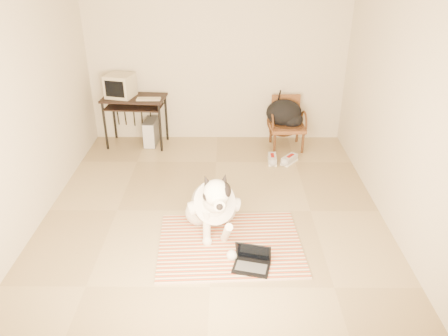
{
  "coord_description": "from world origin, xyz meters",
  "views": [
    {
      "loc": [
        0.15,
        -4.45,
        2.89
      ],
      "look_at": [
        0.13,
        -0.42,
        0.8
      ],
      "focal_mm": 35.0,
      "sensor_mm": 36.0,
      "label": 1
    }
  ],
  "objects_px": {
    "dog": "(213,205)",
    "rattan_chair": "(287,123)",
    "laptop": "(252,261)",
    "pc_tower": "(151,132)",
    "crt_monitor": "(120,86)",
    "backpack": "(285,114)",
    "computer_desk": "(134,104)"
  },
  "relations": [
    {
      "from": "crt_monitor",
      "to": "pc_tower",
      "type": "bearing_deg",
      "value": -0.05
    },
    {
      "from": "laptop",
      "to": "rattan_chair",
      "type": "distance_m",
      "value": 3.02
    },
    {
      "from": "laptop",
      "to": "pc_tower",
      "type": "relative_size",
      "value": 0.92
    },
    {
      "from": "dog",
      "to": "rattan_chair",
      "type": "xyz_separation_m",
      "value": [
        1.08,
        2.31,
        0.05
      ]
    },
    {
      "from": "backpack",
      "to": "laptop",
      "type": "bearing_deg",
      "value": -102.47
    },
    {
      "from": "dog",
      "to": "pc_tower",
      "type": "relative_size",
      "value": 2.64
    },
    {
      "from": "pc_tower",
      "to": "rattan_chair",
      "type": "xyz_separation_m",
      "value": [
        2.14,
        -0.08,
        0.19
      ]
    },
    {
      "from": "laptop",
      "to": "rattan_chair",
      "type": "xyz_separation_m",
      "value": [
        0.68,
        2.93,
        0.32
      ]
    },
    {
      "from": "dog",
      "to": "crt_monitor",
      "type": "distance_m",
      "value": 2.88
    },
    {
      "from": "laptop",
      "to": "computer_desk",
      "type": "distance_m",
      "value": 3.47
    },
    {
      "from": "crt_monitor",
      "to": "backpack",
      "type": "distance_m",
      "value": 2.55
    },
    {
      "from": "laptop",
      "to": "backpack",
      "type": "distance_m",
      "value": 3.02
    },
    {
      "from": "crt_monitor",
      "to": "rattan_chair",
      "type": "relative_size",
      "value": 0.59
    },
    {
      "from": "pc_tower",
      "to": "laptop",
      "type": "bearing_deg",
      "value": -64.12
    },
    {
      "from": "pc_tower",
      "to": "backpack",
      "type": "bearing_deg",
      "value": -2.45
    },
    {
      "from": "computer_desk",
      "to": "backpack",
      "type": "relative_size",
      "value": 1.75
    },
    {
      "from": "laptop",
      "to": "pc_tower",
      "type": "bearing_deg",
      "value": 115.88
    },
    {
      "from": "backpack",
      "to": "dog",
      "type": "bearing_deg",
      "value": -114.48
    },
    {
      "from": "rattan_chair",
      "to": "pc_tower",
      "type": "bearing_deg",
      "value": 177.81
    },
    {
      "from": "dog",
      "to": "backpack",
      "type": "height_order",
      "value": "dog"
    },
    {
      "from": "computer_desk",
      "to": "crt_monitor",
      "type": "height_order",
      "value": "crt_monitor"
    },
    {
      "from": "rattan_chair",
      "to": "backpack",
      "type": "xyz_separation_m",
      "value": [
        -0.03,
        -0.01,
        0.15
      ]
    },
    {
      "from": "pc_tower",
      "to": "dog",
      "type": "bearing_deg",
      "value": -66.26
    },
    {
      "from": "crt_monitor",
      "to": "backpack",
      "type": "bearing_deg",
      "value": -2.05
    },
    {
      "from": "rattan_chair",
      "to": "backpack",
      "type": "distance_m",
      "value": 0.15
    },
    {
      "from": "laptop",
      "to": "backpack",
      "type": "height_order",
      "value": "backpack"
    },
    {
      "from": "dog",
      "to": "backpack",
      "type": "relative_size",
      "value": 2.08
    },
    {
      "from": "dog",
      "to": "rattan_chair",
      "type": "bearing_deg",
      "value": 64.93
    },
    {
      "from": "dog",
      "to": "crt_monitor",
      "type": "relative_size",
      "value": 2.53
    },
    {
      "from": "backpack",
      "to": "crt_monitor",
      "type": "bearing_deg",
      "value": 177.95
    },
    {
      "from": "computer_desk",
      "to": "pc_tower",
      "type": "relative_size",
      "value": 2.23
    },
    {
      "from": "laptop",
      "to": "rattan_chair",
      "type": "bearing_deg",
      "value": 76.96
    }
  ]
}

